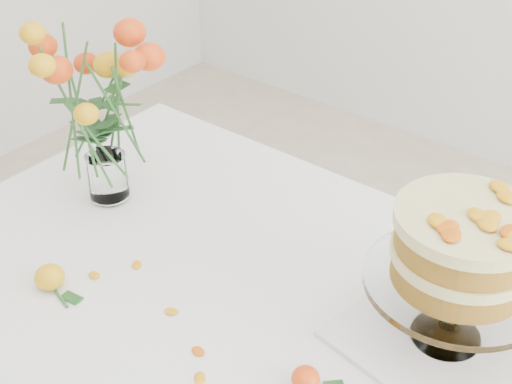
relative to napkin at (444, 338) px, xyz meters
The scene contains 11 objects.
table 0.33m from the napkin, 154.43° to the right, with size 1.43×0.93×0.76m.
napkin is the anchor object (origin of this frame).
cake_stand 0.18m from the napkin, ahead, with size 0.29×0.29×0.26m.
rose_vase 0.80m from the napkin, behind, with size 0.37×0.37×0.43m.
loose_rose_near 0.70m from the napkin, 152.49° to the right, with size 0.10×0.05×0.05m.
loose_rose_far 0.26m from the napkin, 118.91° to the right, with size 0.08×0.05×0.04m.
stray_petal_a 0.47m from the napkin, 149.71° to the right, with size 0.03×0.02×0.00m, color orange.
stray_petal_b 0.41m from the napkin, 137.74° to the right, with size 0.03×0.02×0.00m, color orange.
stray_petal_c 0.41m from the napkin, 129.84° to the right, with size 0.03×0.02×0.00m, color orange.
stray_petal_d 0.57m from the napkin, 161.15° to the right, with size 0.03×0.02×0.00m, color orange.
stray_petal_e 0.64m from the napkin, 156.34° to the right, with size 0.03×0.02×0.00m, color orange.
Camera 1 is at (0.57, -0.72, 1.63)m, focal length 50.00 mm.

